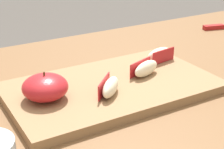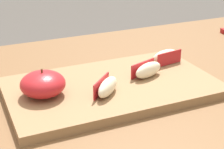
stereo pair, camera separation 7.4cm
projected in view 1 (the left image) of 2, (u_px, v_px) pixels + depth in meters
dining_table at (143, 126)px, 0.83m from camera, size 1.33×0.81×0.74m
cutting_board at (112, 87)px, 0.76m from camera, size 0.43×0.25×0.02m
apple_half_skin_up at (45, 87)px, 0.68m from camera, size 0.09×0.09×0.06m
apple_wedge_right at (146, 68)px, 0.78m from camera, size 0.08×0.05×0.03m
apple_wedge_near_knife at (110, 87)px, 0.70m from camera, size 0.07×0.07×0.03m
apple_wedge_front at (160, 55)px, 0.86m from camera, size 0.08×0.04×0.03m
paring_knife at (217, 27)px, 1.18m from camera, size 0.16×0.06×0.01m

